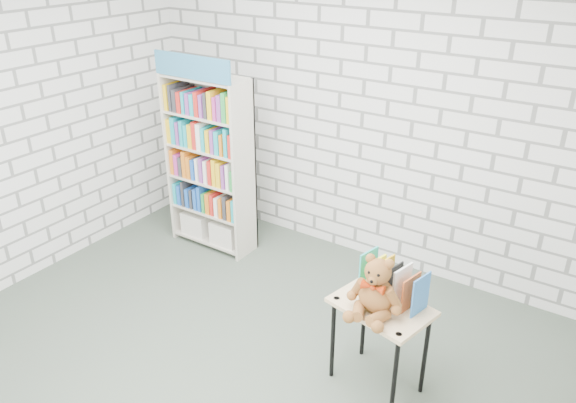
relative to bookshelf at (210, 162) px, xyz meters
The scene contains 6 objects.
ground 2.03m from the bookshelf, 47.57° to the right, with size 4.50×4.50×0.00m, color #445043.
room_shell 2.05m from the bookshelf, 47.57° to the right, with size 4.52×4.02×2.81m.
bookshelf is the anchor object (origin of this frame).
display_table 2.39m from the bookshelf, 22.08° to the right, with size 0.70×0.55×0.66m.
table_books 2.36m from the bookshelf, 19.69° to the right, with size 0.46×0.28×0.26m.
teddy_bear 2.41m from the bookshelf, 24.37° to the right, with size 0.37×0.34×0.39m.
Camera 1 is at (2.10, -2.34, 2.84)m, focal length 35.00 mm.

